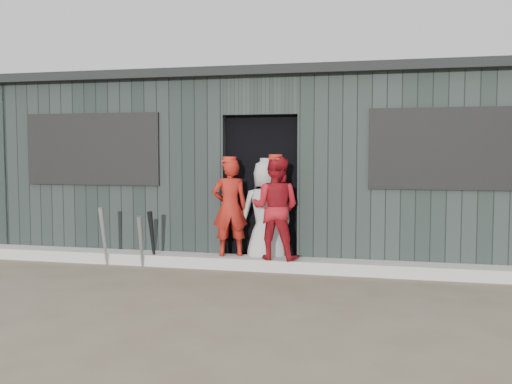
% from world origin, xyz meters
% --- Properties ---
extents(ground, '(80.00, 80.00, 0.00)m').
position_xyz_m(ground, '(0.00, 0.00, 0.00)').
color(ground, brown).
rests_on(ground, ground).
extents(curb, '(8.00, 0.36, 0.15)m').
position_xyz_m(curb, '(0.00, 1.82, 0.07)').
color(curb, '#AAABA5').
rests_on(curb, ground).
extents(bat_left, '(0.07, 0.22, 0.79)m').
position_xyz_m(bat_left, '(-2.02, 1.56, 0.39)').
color(bat_left, gray).
rests_on(bat_left, ground).
extents(bat_mid, '(0.11, 0.23, 0.69)m').
position_xyz_m(bat_mid, '(-1.49, 1.56, 0.34)').
color(bat_mid, gray).
rests_on(bat_mid, ground).
extents(bat_right, '(0.09, 0.27, 0.74)m').
position_xyz_m(bat_right, '(-1.37, 1.66, 0.37)').
color(bat_right, black).
rests_on(bat_right, ground).
extents(player_red_left, '(0.55, 0.46, 1.28)m').
position_xyz_m(player_red_left, '(-0.37, 1.87, 0.79)').
color(player_red_left, maroon).
rests_on(player_red_left, curb).
extents(player_red_right, '(0.69, 0.56, 1.31)m').
position_xyz_m(player_red_right, '(0.26, 1.77, 0.80)').
color(player_red_right, maroon).
rests_on(player_red_right, curb).
extents(player_grey_back, '(0.78, 0.61, 1.41)m').
position_xyz_m(player_grey_back, '(0.08, 2.04, 0.70)').
color(player_grey_back, '#AAAAAA').
rests_on(player_grey_back, ground).
extents(dugout, '(8.30, 3.30, 2.62)m').
position_xyz_m(dugout, '(-0.00, 3.50, 1.29)').
color(dugout, black).
rests_on(dugout, ground).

